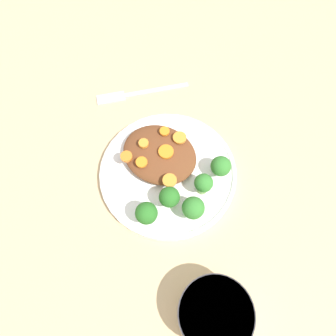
# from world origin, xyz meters

# --- Properties ---
(ground_plane) EXTENTS (4.00, 4.00, 0.00)m
(ground_plane) POSITION_xyz_m (0.00, 0.00, 0.00)
(ground_plane) COLOR tan
(plate) EXTENTS (0.25, 0.25, 0.02)m
(plate) POSITION_xyz_m (0.00, 0.00, 0.01)
(plate) COLOR white
(plate) RESTS_ON ground_plane
(dip_bowl) EXTENTS (0.11, 0.11, 0.06)m
(dip_bowl) POSITION_xyz_m (-0.18, 0.17, 0.03)
(dip_bowl) COLOR white
(dip_bowl) RESTS_ON ground_plane
(stew_mound) EXTENTS (0.14, 0.12, 0.03)m
(stew_mound) POSITION_xyz_m (0.03, -0.02, 0.03)
(stew_mound) COLOR brown
(stew_mound) RESTS_ON plate
(broccoli_floret_0) EXTENTS (0.03, 0.03, 0.05)m
(broccoli_floret_0) POSITION_xyz_m (-0.07, -0.00, 0.04)
(broccoli_floret_0) COLOR #7FA85B
(broccoli_floret_0) RESTS_ON plate
(broccoli_floret_1) EXTENTS (0.04, 0.04, 0.05)m
(broccoli_floret_1) POSITION_xyz_m (-0.03, 0.05, 0.05)
(broccoli_floret_1) COLOR #7FA85B
(broccoli_floret_1) RESTS_ON plate
(broccoli_floret_2) EXTENTS (0.04, 0.04, 0.05)m
(broccoli_floret_2) POSITION_xyz_m (-0.08, 0.05, 0.04)
(broccoli_floret_2) COLOR #7FA85B
(broccoli_floret_2) RESTS_ON plate
(broccoli_floret_3) EXTENTS (0.04, 0.04, 0.05)m
(broccoli_floret_3) POSITION_xyz_m (-0.08, -0.04, 0.04)
(broccoli_floret_3) COLOR #759E51
(broccoli_floret_3) RESTS_ON plate
(broccoli_floret_4) EXTENTS (0.04, 0.04, 0.05)m
(broccoli_floret_4) POSITION_xyz_m (-0.02, 0.10, 0.05)
(broccoli_floret_4) COLOR #759E51
(broccoli_floret_4) RESTS_ON plate
(carrot_slice_0) EXTENTS (0.03, 0.03, 0.01)m
(carrot_slice_0) POSITION_xyz_m (0.02, -0.02, 0.05)
(carrot_slice_0) COLOR orange
(carrot_slice_0) RESTS_ON stew_mound
(carrot_slice_1) EXTENTS (0.02, 0.02, 0.01)m
(carrot_slice_1) POSITION_xyz_m (0.04, -0.05, 0.05)
(carrot_slice_1) COLOR orange
(carrot_slice_1) RESTS_ON stew_mound
(carrot_slice_2) EXTENTS (0.02, 0.02, 0.01)m
(carrot_slice_2) POSITION_xyz_m (0.06, -0.01, 0.05)
(carrot_slice_2) COLOR orange
(carrot_slice_2) RESTS_ON stew_mound
(carrot_slice_3) EXTENTS (0.02, 0.02, 0.01)m
(carrot_slice_3) POSITION_xyz_m (0.07, 0.02, 0.05)
(carrot_slice_3) COLOR orange
(carrot_slice_3) RESTS_ON stew_mound
(carrot_slice_4) EXTENTS (0.02, 0.02, 0.00)m
(carrot_slice_4) POSITION_xyz_m (0.01, -0.06, 0.04)
(carrot_slice_4) COLOR orange
(carrot_slice_4) RESTS_ON stew_mound
(carrot_slice_5) EXTENTS (0.02, 0.02, 0.00)m
(carrot_slice_5) POSITION_xyz_m (0.04, 0.02, 0.05)
(carrot_slice_5) COLOR orange
(carrot_slice_5) RESTS_ON stew_mound
(carrot_slice_6) EXTENTS (0.02, 0.02, 0.01)m
(carrot_slice_6) POSITION_xyz_m (-0.02, 0.03, 0.05)
(carrot_slice_6) COLOR orange
(carrot_slice_6) RESTS_ON stew_mound
(fork) EXTENTS (0.15, 0.15, 0.01)m
(fork) POSITION_xyz_m (0.16, -0.12, 0.00)
(fork) COLOR #B9B9B9
(fork) RESTS_ON ground_plane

